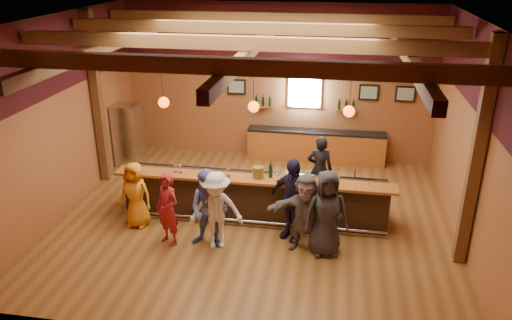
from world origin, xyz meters
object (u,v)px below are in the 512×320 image
object	(u,v)px
customer_denim	(209,209)
ice_bucket	(258,172)
back_bar_cabinet	(316,146)
stainless_fridge	(129,135)
customer_brown	(305,213)
customer_dark	(326,213)
bottle_a	(271,171)
customer_orange	(135,195)
bartender	(320,169)
bar_counter	(256,195)
customer_white	(216,210)
customer_navy	(292,199)
customer_redvest	(168,209)

from	to	relation	value
customer_denim	ice_bucket	xyz separation A→B (m)	(0.83, 1.16, 0.38)
back_bar_cabinet	customer_denim	size ratio (longest dim) A/B	2.33
stainless_fridge	customer_brown	bearing A→B (deg)	-34.52
stainless_fridge	ice_bucket	world-z (taller)	stainless_fridge
customer_dark	bottle_a	bearing A→B (deg)	124.61
customer_orange	customer_dark	xyz separation A→B (m)	(4.21, -0.43, 0.15)
customer_brown	bartender	size ratio (longest dim) A/B	1.00
customer_orange	bartender	xyz separation A→B (m)	(3.97, 1.91, 0.08)
stainless_fridge	bartender	bearing A→B (deg)	-14.56
customer_dark	customer_brown	bearing A→B (deg)	153.59
ice_bucket	back_bar_cabinet	bearing A→B (deg)	74.42
back_bar_cabinet	bartender	bearing A→B (deg)	-84.90
bar_counter	customer_denim	bearing A→B (deg)	-116.50
bar_counter	customer_white	world-z (taller)	customer_white
customer_orange	ice_bucket	bearing A→B (deg)	17.34
bartender	customer_brown	bearing A→B (deg)	85.39
bar_counter	customer_white	size ratio (longest dim) A/B	3.69
stainless_fridge	customer_orange	size ratio (longest dim) A/B	1.18
customer_white	customer_dark	size ratio (longest dim) A/B	0.94
stainless_fridge	customer_brown	world-z (taller)	stainless_fridge
customer_white	bartender	distance (m)	3.17
bottle_a	customer_denim	bearing A→B (deg)	-131.49
customer_denim	bartender	xyz separation A→B (m)	(2.13, 2.46, -0.01)
customer_navy	ice_bucket	xyz separation A→B (m)	(-0.81, 0.54, 0.33)
back_bar_cabinet	customer_orange	xyz separation A→B (m)	(-3.74, -4.46, 0.29)
customer_orange	customer_navy	distance (m)	3.48
back_bar_cabinet	customer_navy	world-z (taller)	customer_navy
customer_redvest	bartender	distance (m)	3.92
customer_redvest	customer_navy	bearing A→B (deg)	44.15
customer_white	bartender	bearing A→B (deg)	39.57
customer_brown	ice_bucket	distance (m)	1.52
customer_brown	back_bar_cabinet	bearing A→B (deg)	94.27
bar_counter	customer_redvest	distance (m)	2.20
back_bar_cabinet	ice_bucket	bearing A→B (deg)	-105.58
customer_denim	customer_navy	size ratio (longest dim) A/B	0.94
bar_counter	customer_denim	size ratio (longest dim) A/B	3.67
bar_counter	bottle_a	bearing A→B (deg)	-29.38
stainless_fridge	customer_orange	bearing A→B (deg)	-64.95
bar_counter	bottle_a	distance (m)	0.85
ice_bucket	customer_orange	bearing A→B (deg)	-167.22
bar_counter	customer_dark	size ratio (longest dim) A/B	3.45
customer_redvest	customer_brown	distance (m)	2.85
customer_navy	bottle_a	distance (m)	0.89
customer_dark	bartender	bearing A→B (deg)	81.40
bar_counter	customer_brown	bearing A→B (deg)	-44.91
ice_bucket	bottle_a	xyz separation A→B (m)	(0.26, 0.08, 0.02)
bar_counter	customer_orange	size ratio (longest dim) A/B	4.13
bar_counter	customer_navy	xyz separation A→B (m)	(0.92, -0.83, 0.39)
back_bar_cabinet	customer_denim	distance (m)	5.38
customer_brown	bartender	xyz separation A→B (m)	(0.18, 2.24, 0.00)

